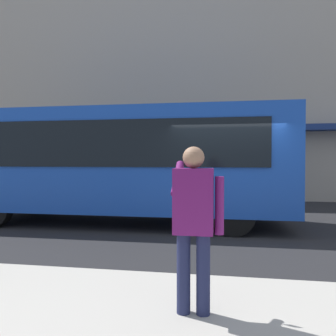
% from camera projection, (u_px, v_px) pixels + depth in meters
% --- Properties ---
extents(ground_plane, '(60.00, 60.00, 0.00)m').
position_uv_depth(ground_plane, '(227.00, 232.00, 7.94)').
color(ground_plane, '#232326').
extents(building_facade_far, '(28.00, 1.55, 12.00)m').
position_uv_depth(building_facade_far, '(226.00, 62.00, 14.49)').
color(building_facade_far, '#A89E8E').
rests_on(building_facade_far, ground_plane).
extents(red_bus, '(9.05, 2.54, 3.08)m').
position_uv_depth(red_bus, '(119.00, 161.00, 9.05)').
color(red_bus, '#1947AD').
rests_on(red_bus, ground_plane).
extents(pedestrian_photographer, '(0.53, 0.52, 1.70)m').
position_uv_depth(pedestrian_photographer, '(194.00, 217.00, 3.38)').
color(pedestrian_photographer, '#1E2347').
rests_on(pedestrian_photographer, sidewalk_curb).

